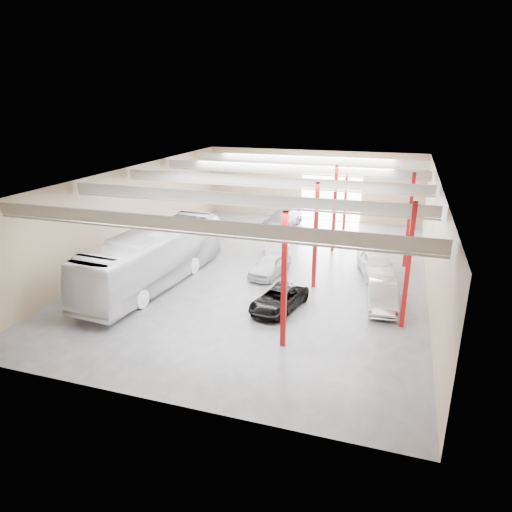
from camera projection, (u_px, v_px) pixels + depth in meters
The scene contains 8 objects.
depot_shell at pixel (272, 202), 32.08m from camera, with size 22.12×32.12×7.06m.
coach_bus at pixel (154, 257), 30.32m from camera, with size 3.18×13.58×3.78m, color white.
black_sedan at pixel (279, 299), 26.98m from camera, with size 2.15×4.66×1.29m, color black.
car_row_a at pixel (270, 265), 32.22m from camera, with size 1.76×4.38×1.49m, color silver.
car_row_b at pixel (278, 242), 37.24m from camera, with size 1.61×4.62×1.52m, color silver.
car_row_c at pixel (283, 219), 44.42m from camera, with size 2.20×5.41×1.57m, color slate.
car_right_near at pixel (382, 295), 27.27m from camera, with size 1.63×4.68×1.54m, color #ACADB1.
car_right_far at pixel (376, 264), 32.13m from camera, with size 2.01×5.00×1.70m, color white.
Camera 1 is at (8.79, -29.87, 11.91)m, focal length 32.00 mm.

